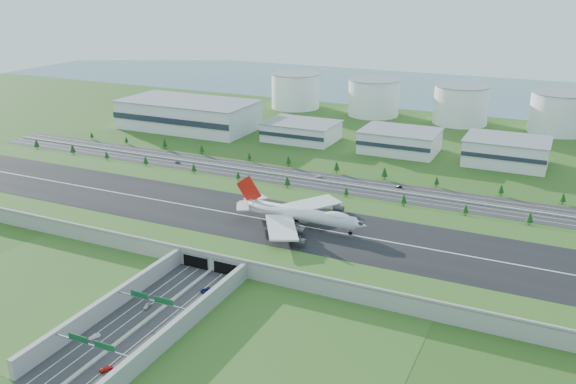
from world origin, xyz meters
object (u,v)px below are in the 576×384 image
at_px(car_4, 178,162).
at_px(fuel_tank_a, 296,91).
at_px(boeing_747, 300,214).
at_px(car_2, 207,290).
at_px(car_0, 147,306).
at_px(car_1, 94,337).
at_px(car_3, 106,369).
at_px(car_5, 399,187).
at_px(car_7, 319,176).

bearing_deg(car_4, fuel_tank_a, -17.64).
relative_size(boeing_747, car_2, 13.08).
height_order(boeing_747, car_0, boeing_747).
distance_m(car_0, car_1, 27.45).
bearing_deg(car_4, car_0, -167.42).
relative_size(car_3, car_5, 1.17).
bearing_deg(car_7, fuel_tank_a, -165.77).
bearing_deg(car_3, car_2, -68.22).
distance_m(car_4, car_5, 164.84).
height_order(car_2, car_3, car_2).
bearing_deg(car_0, car_5, 64.78).
bearing_deg(car_5, car_0, -15.23).
xyz_separation_m(car_1, car_3, (17.87, -14.06, -0.03)).
relative_size(fuel_tank_a, car_7, 10.75).
xyz_separation_m(boeing_747, car_2, (-14.12, -69.20, -13.63)).
bearing_deg(car_1, boeing_747, 96.02).
distance_m(fuel_tank_a, car_5, 266.38).
xyz_separation_m(car_2, car_5, (39.52, 172.55, -0.11)).
bearing_deg(fuel_tank_a, car_0, -74.17).
bearing_deg(car_2, car_0, 75.28).
bearing_deg(car_3, car_7, -63.20).
bearing_deg(fuel_tank_a, car_3, -73.91).
xyz_separation_m(boeing_747, car_7, (-30.86, 100.99, -13.76)).
bearing_deg(fuel_tank_a, boeing_747, -65.17).
height_order(fuel_tank_a, car_3, fuel_tank_a).
bearing_deg(boeing_747, car_2, -100.20).
distance_m(boeing_747, car_1, 124.24).
relative_size(boeing_747, car_5, 17.99).
distance_m(fuel_tank_a, car_0, 416.90).
relative_size(car_0, car_1, 1.09).
bearing_deg(car_7, car_5, 78.30).
bearing_deg(car_5, car_3, -9.37).
height_order(car_0, car_7, car_0).
bearing_deg(car_3, car_5, -76.78).
height_order(fuel_tank_a, car_1, fuel_tank_a).
relative_size(car_1, car_4, 1.06).
bearing_deg(car_5, car_7, -87.14).
distance_m(car_1, car_5, 229.87).
height_order(car_3, car_4, car_4).
relative_size(car_4, car_7, 0.90).
bearing_deg(car_3, car_4, -37.78).
xyz_separation_m(car_0, car_7, (-1.46, 192.71, -0.15)).
height_order(car_4, car_7, car_4).
height_order(fuel_tank_a, car_5, fuel_tank_a).
relative_size(boeing_747, car_4, 17.84).
distance_m(car_2, car_7, 171.01).
xyz_separation_m(car_1, car_7, (2.55, 219.87, -0.06)).
relative_size(fuel_tank_a, car_1, 11.20).
bearing_deg(car_3, car_0, -48.36).
relative_size(car_3, car_7, 1.05).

